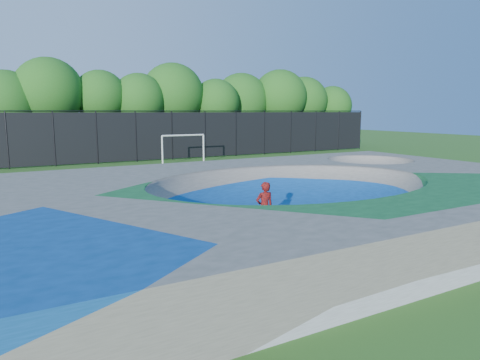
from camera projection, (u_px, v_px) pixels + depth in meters
name	position (u px, v px, depth m)	size (l,w,h in m)	color
ground	(292.00, 219.00, 15.99)	(120.00, 120.00, 0.00)	#2B5C19
skate_deck	(293.00, 199.00, 15.87)	(22.00, 14.00, 1.50)	gray
skater	(265.00, 208.00, 14.03)	(0.63, 0.41, 1.72)	red
skateboard	(264.00, 232.00, 14.16)	(0.78, 0.22, 0.05)	black
soccer_goal	(183.00, 144.00, 32.08)	(3.43, 0.12, 2.27)	silver
fence	(136.00, 135.00, 33.79)	(48.09, 0.09, 4.04)	black
treeline	(147.00, 99.00, 38.67)	(51.88, 7.05, 8.43)	#4F3E27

